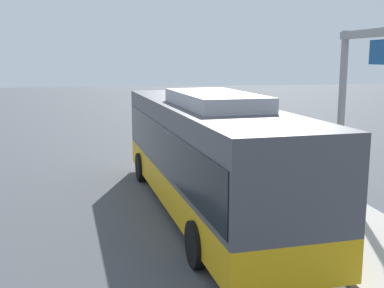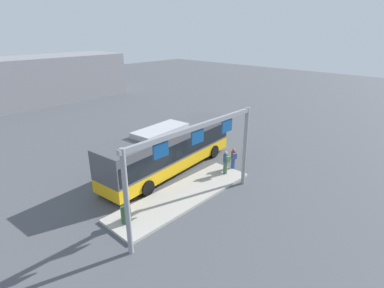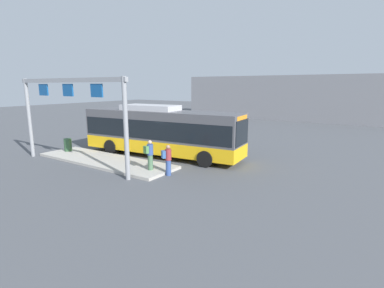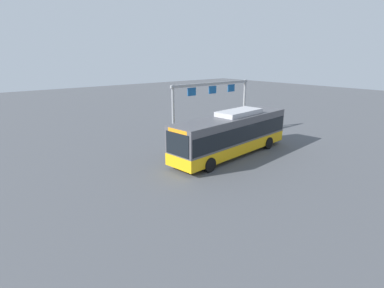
% 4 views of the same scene
% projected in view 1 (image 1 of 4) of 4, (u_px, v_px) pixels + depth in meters
% --- Properties ---
extents(ground_plane, '(120.00, 120.00, 0.00)m').
position_uv_depth(ground_plane, '(204.00, 211.00, 13.76)').
color(ground_plane, '#4C4F54').
extents(platform_curb, '(10.00, 2.80, 0.16)m').
position_uv_depth(platform_curb, '(344.00, 225.00, 12.36)').
color(platform_curb, '#B2ADA3').
rests_on(platform_curb, ground).
extents(bus_main, '(11.62, 3.59, 3.46)m').
position_uv_depth(bus_main, '(205.00, 149.00, 13.43)').
color(bus_main, '#EAAD14').
rests_on(bus_main, ground).
extents(person_boarding, '(0.41, 0.57, 1.67)m').
position_uv_depth(person_boarding, '(294.00, 157.00, 16.12)').
color(person_boarding, '#476B4C').
rests_on(person_boarding, platform_curb).
extents(person_waiting_near, '(0.55, 0.60, 1.67)m').
position_uv_depth(person_waiting_near, '(278.00, 155.00, 17.22)').
color(person_waiting_near, '#334C8C').
rests_on(person_waiting_near, ground).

